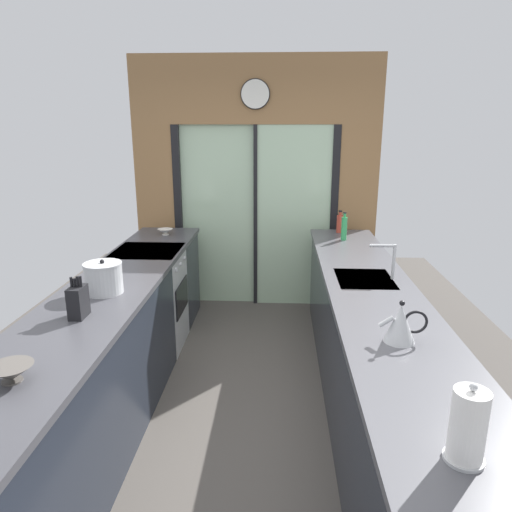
{
  "coord_description": "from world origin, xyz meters",
  "views": [
    {
      "loc": [
        0.26,
        -2.72,
        2.0
      ],
      "look_at": [
        0.08,
        0.83,
        1.0
      ],
      "focal_mm": 32.86,
      "sensor_mm": 36.0,
      "label": 1
    }
  ],
  "objects": [
    {
      "name": "sink_faucet",
      "position": [
        1.06,
        0.55,
        1.09
      ],
      "size": [
        0.19,
        0.02,
        0.26
      ],
      "color": "#B7BABC",
      "rests_on": "right_counter_run"
    },
    {
      "name": "oven_range",
      "position": [
        -0.91,
        1.25,
        0.46
      ],
      "size": [
        0.6,
        0.6,
        0.92
      ],
      "color": "#B7BABC",
      "rests_on": "ground_plane"
    },
    {
      "name": "knife_block",
      "position": [
        -0.89,
        -0.25,
        1.02
      ],
      "size": [
        0.08,
        0.14,
        0.25
      ],
      "color": "black",
      "rests_on": "left_counter_run"
    },
    {
      "name": "stock_pot",
      "position": [
        -0.89,
        0.16,
        1.02
      ],
      "size": [
        0.25,
        0.25,
        0.23
      ],
      "color": "#B7BABC",
      "rests_on": "left_counter_run"
    },
    {
      "name": "soap_bottle_near",
      "position": [
        0.89,
        1.73,
        1.04
      ],
      "size": [
        0.06,
        0.06,
        0.27
      ],
      "color": "#339E56",
      "rests_on": "right_counter_run"
    },
    {
      "name": "kettle",
      "position": [
        0.89,
        -0.48,
        1.02
      ],
      "size": [
        0.25,
        0.16,
        0.22
      ],
      "color": "#B7BABC",
      "rests_on": "right_counter_run"
    },
    {
      "name": "mixing_bowl_near",
      "position": [
        -0.89,
        -0.96,
        0.96
      ],
      "size": [
        0.19,
        0.19,
        0.08
      ],
      "color": "#514C47",
      "rests_on": "left_counter_run"
    },
    {
      "name": "left_counter_run",
      "position": [
        -0.91,
        0.13,
        0.47
      ],
      "size": [
        0.62,
        3.8,
        0.92
      ],
      "color": "#1E232D",
      "rests_on": "ground_plane"
    },
    {
      "name": "paper_towel_roll",
      "position": [
        0.89,
        -1.37,
        1.05
      ],
      "size": [
        0.14,
        0.14,
        0.29
      ],
      "color": "#B7BABC",
      "rests_on": "right_counter_run"
    },
    {
      "name": "right_counter_run",
      "position": [
        0.91,
        0.3,
        0.46
      ],
      "size": [
        0.62,
        3.8,
        0.92
      ],
      "color": "#1E232D",
      "rests_on": "ground_plane"
    },
    {
      "name": "mixing_bowl_far",
      "position": [
        -0.89,
        1.86,
        0.95
      ],
      "size": [
        0.15,
        0.15,
        0.06
      ],
      "color": "silver",
      "rests_on": "left_counter_run"
    },
    {
      "name": "ground_plane",
      "position": [
        0.0,
        0.6,
        -0.01
      ],
      "size": [
        5.04,
        7.6,
        0.02
      ],
      "primitive_type": "cube",
      "color": "#4C4742"
    },
    {
      "name": "back_wall_unit",
      "position": [
        0.0,
        2.4,
        1.53
      ],
      "size": [
        2.64,
        0.12,
        2.7
      ],
      "color": "olive",
      "rests_on": "ground_plane"
    },
    {
      "name": "soap_bottle_far",
      "position": [
        0.89,
        2.06,
        1.02
      ],
      "size": [
        0.07,
        0.07,
        0.23
      ],
      "color": "#B23D2D",
      "rests_on": "right_counter_run"
    }
  ]
}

